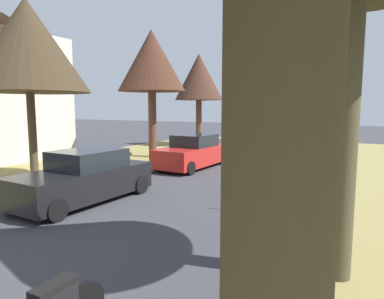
{
  "coord_description": "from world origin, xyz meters",
  "views": [
    {
      "loc": [
        5.49,
        0.16,
        2.87
      ],
      "look_at": [
        -0.3,
        10.62,
        1.39
      ],
      "focal_mm": 31.67,
      "sensor_mm": 36.0,
      "label": 1
    }
  ],
  "objects_px": {
    "street_tree_left_mid_b": "(152,62)",
    "street_tree_left_far": "(199,78)",
    "stop_sign_far": "(318,135)",
    "parked_sedan_silver": "(245,141)",
    "street_tree_left_mid_a": "(27,46)",
    "parked_sedan_white": "(273,133)",
    "parked_sedan_red": "(193,152)",
    "parked_sedan_black": "(84,178)"
  },
  "relations": [
    {
      "from": "street_tree_left_mid_b",
      "to": "street_tree_left_far",
      "type": "bearing_deg",
      "value": 94.63
    },
    {
      "from": "stop_sign_far",
      "to": "parked_sedan_silver",
      "type": "height_order",
      "value": "stop_sign_far"
    },
    {
      "from": "street_tree_left_mid_b",
      "to": "street_tree_left_far",
      "type": "xyz_separation_m",
      "value": [
        -0.54,
        6.7,
        -0.35
      ]
    },
    {
      "from": "street_tree_left_far",
      "to": "parked_sedan_silver",
      "type": "xyz_separation_m",
      "value": [
        4.29,
        -1.71,
        -4.35
      ]
    },
    {
      "from": "street_tree_left_mid_b",
      "to": "street_tree_left_mid_a",
      "type": "bearing_deg",
      "value": -90.37
    },
    {
      "from": "parked_sedan_white",
      "to": "parked_sedan_silver",
      "type": "bearing_deg",
      "value": -89.19
    },
    {
      "from": "parked_sedan_red",
      "to": "parked_sedan_white",
      "type": "relative_size",
      "value": 1.0
    },
    {
      "from": "stop_sign_far",
      "to": "parked_sedan_black",
      "type": "distance_m",
      "value": 6.87
    },
    {
      "from": "stop_sign_far",
      "to": "parked_sedan_silver",
      "type": "xyz_separation_m",
      "value": [
        -6.27,
        11.73,
        -1.46
      ]
    },
    {
      "from": "stop_sign_far",
      "to": "parked_sedan_white",
      "type": "xyz_separation_m",
      "value": [
        -6.37,
        18.83,
        -1.46
      ]
    },
    {
      "from": "street_tree_left_mid_b",
      "to": "parked_sedan_red",
      "type": "xyz_separation_m",
      "value": [
        3.58,
        -1.71,
        -4.7
      ]
    },
    {
      "from": "parked_sedan_black",
      "to": "parked_sedan_white",
      "type": "relative_size",
      "value": 1.0
    },
    {
      "from": "street_tree_left_far",
      "to": "parked_sedan_white",
      "type": "height_order",
      "value": "street_tree_left_far"
    },
    {
      "from": "parked_sedan_red",
      "to": "parked_sedan_silver",
      "type": "bearing_deg",
      "value": 88.59
    },
    {
      "from": "street_tree_left_far",
      "to": "parked_sedan_black",
      "type": "relative_size",
      "value": 1.52
    },
    {
      "from": "stop_sign_far",
      "to": "street_tree_left_mid_a",
      "type": "distance_m",
      "value": 10.52
    },
    {
      "from": "stop_sign_far",
      "to": "street_tree_left_far",
      "type": "distance_m",
      "value": 17.34
    },
    {
      "from": "street_tree_left_far",
      "to": "parked_sedan_black",
      "type": "bearing_deg",
      "value": -74.98
    },
    {
      "from": "street_tree_left_far",
      "to": "parked_sedan_red",
      "type": "distance_m",
      "value": 10.33
    },
    {
      "from": "street_tree_left_mid_a",
      "to": "street_tree_left_mid_b",
      "type": "xyz_separation_m",
      "value": [
        0.05,
        7.65,
        0.31
      ]
    },
    {
      "from": "street_tree_left_mid_a",
      "to": "parked_sedan_black",
      "type": "distance_m",
      "value": 5.75
    },
    {
      "from": "street_tree_left_mid_a",
      "to": "street_tree_left_mid_b",
      "type": "relative_size",
      "value": 0.95
    },
    {
      "from": "street_tree_left_mid_a",
      "to": "street_tree_left_mid_b",
      "type": "distance_m",
      "value": 7.65
    },
    {
      "from": "street_tree_left_mid_b",
      "to": "parked_sedan_black",
      "type": "relative_size",
      "value": 1.6
    },
    {
      "from": "street_tree_left_mid_a",
      "to": "stop_sign_far",
      "type": "bearing_deg",
      "value": 5.1
    },
    {
      "from": "street_tree_left_mid_b",
      "to": "parked_sedan_black",
      "type": "bearing_deg",
      "value": -67.45
    },
    {
      "from": "street_tree_left_far",
      "to": "parked_sedan_white",
      "type": "bearing_deg",
      "value": 52.07
    },
    {
      "from": "street_tree_left_mid_b",
      "to": "parked_sedan_black",
      "type": "xyz_separation_m",
      "value": [
        3.55,
        -8.55,
        -4.7
      ]
    },
    {
      "from": "street_tree_left_far",
      "to": "parked_sedan_white",
      "type": "xyz_separation_m",
      "value": [
        4.19,
        5.38,
        -4.35
      ]
    },
    {
      "from": "street_tree_left_mid_a",
      "to": "parked_sedan_red",
      "type": "height_order",
      "value": "street_tree_left_mid_a"
    },
    {
      "from": "stop_sign_far",
      "to": "parked_sedan_red",
      "type": "bearing_deg",
      "value": 141.94
    },
    {
      "from": "street_tree_left_mid_a",
      "to": "parked_sedan_silver",
      "type": "xyz_separation_m",
      "value": [
        3.8,
        12.63,
        -4.39
      ]
    },
    {
      "from": "street_tree_left_mid_a",
      "to": "parked_sedan_white",
      "type": "height_order",
      "value": "street_tree_left_mid_a"
    },
    {
      "from": "parked_sedan_black",
      "to": "stop_sign_far",
      "type": "bearing_deg",
      "value": 15.53
    },
    {
      "from": "parked_sedan_black",
      "to": "parked_sedan_red",
      "type": "distance_m",
      "value": 6.83
    },
    {
      "from": "stop_sign_far",
      "to": "parked_sedan_black",
      "type": "bearing_deg",
      "value": -164.47
    },
    {
      "from": "stop_sign_far",
      "to": "parked_sedan_red",
      "type": "relative_size",
      "value": 0.66
    },
    {
      "from": "street_tree_left_mid_b",
      "to": "parked_sedan_red",
      "type": "distance_m",
      "value": 6.16
    },
    {
      "from": "stop_sign_far",
      "to": "street_tree_left_mid_b",
      "type": "height_order",
      "value": "street_tree_left_mid_b"
    },
    {
      "from": "parked_sedan_red",
      "to": "parked_sedan_silver",
      "type": "height_order",
      "value": "same"
    },
    {
      "from": "parked_sedan_red",
      "to": "street_tree_left_mid_b",
      "type": "bearing_deg",
      "value": 154.47
    },
    {
      "from": "parked_sedan_red",
      "to": "street_tree_left_mid_a",
      "type": "bearing_deg",
      "value": -121.48
    }
  ]
}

